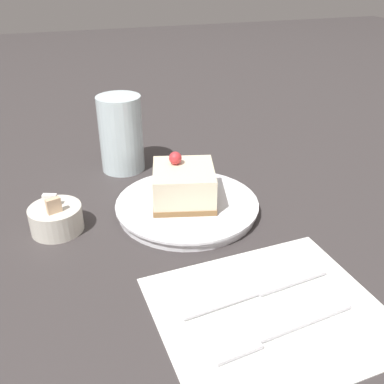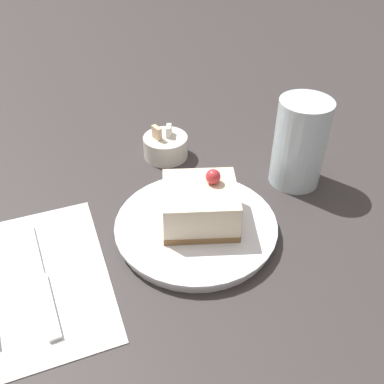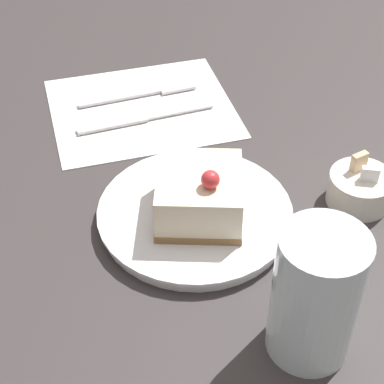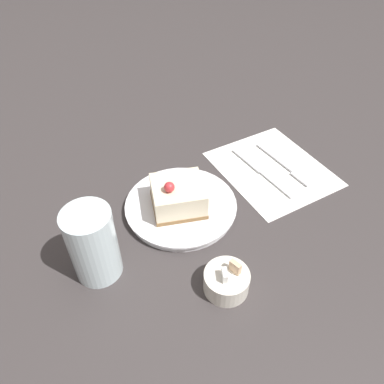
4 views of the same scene
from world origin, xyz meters
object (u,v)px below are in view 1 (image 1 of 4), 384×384
cake_slice (184,184)px  fork (273,334)px  sugar_bowl (56,218)px  drinking_glass (121,134)px  plate (188,207)px  knife (271,288)px

cake_slice → fork: (-0.28, -0.01, -0.04)m
fork → sugar_bowl: 0.35m
cake_slice → drinking_glass: size_ratio=0.88×
sugar_bowl → drinking_glass: size_ratio=0.54×
cake_slice → fork: size_ratio=0.70×
plate → knife: 0.21m
fork → sugar_bowl: size_ratio=2.31×
plate → drinking_glass: 0.21m
fork → drinking_glass: size_ratio=1.25×
sugar_bowl → drinking_glass: bearing=-37.4°
cake_slice → drinking_glass: drinking_glass is taller
drinking_glass → fork: bearing=-171.9°
cake_slice → knife: bearing=-154.0°
cake_slice → drinking_glass: (0.18, 0.06, 0.02)m
knife → fork: bearing=147.9°
sugar_bowl → drinking_glass: drinking_glass is taller
fork → knife: (0.06, -0.03, 0.00)m
knife → sugar_bowl: 0.32m
sugar_bowl → plate: bearing=-95.2°
cake_slice → fork: 0.28m
sugar_bowl → drinking_glass: 0.23m
plate → cake_slice: bearing=16.5°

